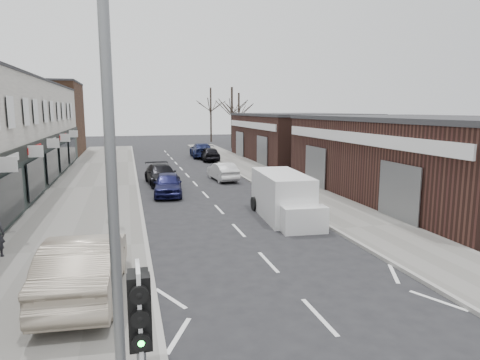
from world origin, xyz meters
TOP-DOWN VIEW (x-y plane):
  - pavement_left at (-6.75, 22.00)m, footprint 5.50×64.00m
  - pavement_right at (5.75, 22.00)m, footprint 3.50×64.00m
  - brick_block_far at (-13.50, 45.00)m, footprint 8.00×10.00m
  - right_unit_near at (12.50, 14.00)m, footprint 10.00×18.00m
  - right_unit_far at (12.50, 34.00)m, footprint 10.00×16.00m
  - tree_far_a at (9.00, 48.00)m, footprint 3.60×3.60m
  - tree_far_b at (11.50, 54.00)m, footprint 3.60×3.60m
  - tree_far_c at (8.50, 60.00)m, footprint 3.60×3.60m
  - traffic_light at (-4.40, -2.02)m, footprint 0.28×0.60m
  - street_lamp at (-4.53, -0.80)m, footprint 2.23×0.22m
  - warning_sign at (-5.16, 12.00)m, footprint 0.12×0.80m
  - white_van at (2.58, 11.50)m, footprint 2.25×5.61m
  - sedan_on_pavement at (-5.70, 4.54)m, footprint 2.18×5.28m
  - parked_car_left_a at (-2.20, 18.40)m, footprint 2.02×4.17m
  - parked_car_left_b at (-2.27, 22.44)m, footprint 2.30×4.86m
  - parked_car_right_a at (2.20, 23.02)m, footprint 1.69×4.01m
  - parked_car_right_b at (3.50, 34.97)m, footprint 1.76×4.18m
  - parked_car_right_c at (3.26, 38.44)m, footprint 2.45×5.48m

SIDE VIEW (x-z plane):
  - tree_far_a at x=9.00m, z-range -4.00..4.00m
  - tree_far_b at x=11.50m, z-range -3.75..3.75m
  - tree_far_c at x=8.50m, z-range -4.25..4.25m
  - pavement_left at x=-6.75m, z-range 0.00..0.12m
  - pavement_right at x=5.75m, z-range 0.00..0.12m
  - parked_car_right_a at x=2.20m, z-range 0.00..1.29m
  - parked_car_left_b at x=-2.27m, z-range 0.00..1.37m
  - parked_car_left_a at x=-2.20m, z-range 0.00..1.37m
  - parked_car_right_b at x=3.50m, z-range 0.00..1.41m
  - parked_car_right_c at x=3.26m, z-range 0.00..1.56m
  - sedan_on_pavement at x=-5.70m, z-range 0.12..1.82m
  - white_van at x=2.58m, z-range -0.06..2.08m
  - warning_sign at x=-5.16m, z-range 0.85..3.55m
  - right_unit_near at x=12.50m, z-range 0.00..4.50m
  - right_unit_far at x=12.50m, z-range 0.00..4.50m
  - traffic_light at x=-4.40m, z-range 0.86..3.96m
  - brick_block_far at x=-13.50m, z-range 0.00..8.00m
  - street_lamp at x=-4.53m, z-range 0.62..8.62m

